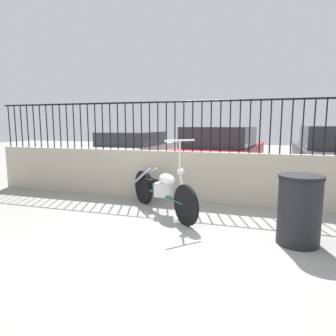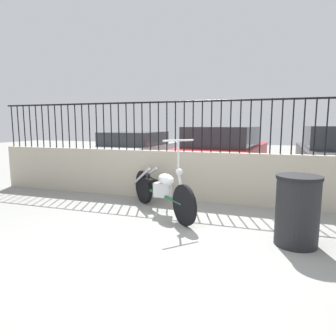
# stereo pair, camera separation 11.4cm
# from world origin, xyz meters

# --- Properties ---
(ground_plane) EXTENTS (40.00, 40.00, 0.00)m
(ground_plane) POSITION_xyz_m (0.00, 0.00, 0.00)
(ground_plane) COLOR gray
(low_wall) EXTENTS (9.43, 0.18, 0.98)m
(low_wall) POSITION_xyz_m (0.00, 2.28, 0.49)
(low_wall) COLOR #B2A893
(low_wall) RESTS_ON ground_plane
(fence_railing) EXTENTS (9.43, 0.04, 0.98)m
(fence_railing) POSITION_xyz_m (-0.00, 2.28, 1.60)
(fence_railing) COLOR black
(fence_railing) RESTS_ON low_wall
(motorcycle_green) EXTENTS (1.64, 1.55, 1.28)m
(motorcycle_green) POSITION_xyz_m (-0.54, 1.36, 0.40)
(motorcycle_green) COLOR black
(motorcycle_green) RESTS_ON ground_plane
(trash_bin) EXTENTS (0.54, 0.54, 0.88)m
(trash_bin) POSITION_xyz_m (1.60, 0.53, 0.44)
(trash_bin) COLOR black
(trash_bin) RESTS_ON ground_plane
(car_silver) EXTENTS (1.75, 4.39, 1.27)m
(car_silver) POSITION_xyz_m (-2.81, 5.46, 0.65)
(car_silver) COLOR black
(car_silver) RESTS_ON ground_plane
(car_red) EXTENTS (2.28, 4.75, 1.44)m
(car_red) POSITION_xyz_m (0.03, 5.04, 0.72)
(car_red) COLOR black
(car_red) RESTS_ON ground_plane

